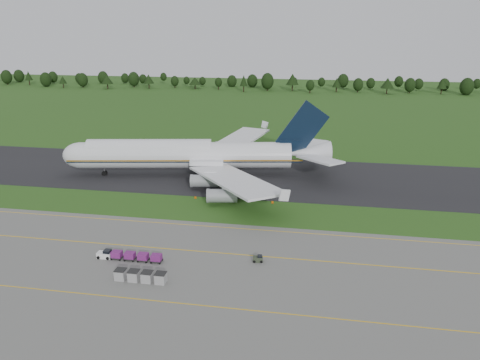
% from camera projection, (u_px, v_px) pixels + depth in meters
% --- Properties ---
extents(ground, '(600.00, 600.00, 0.00)m').
position_uv_depth(ground, '(221.00, 210.00, 111.47)').
color(ground, '#244C16').
rests_on(ground, ground).
extents(apron, '(300.00, 52.00, 0.06)m').
position_uv_depth(apron, '(180.00, 283.00, 79.63)').
color(apron, '#61615C').
rests_on(apron, ground).
extents(taxiway, '(300.00, 40.00, 0.08)m').
position_uv_depth(taxiway, '(241.00, 175.00, 137.68)').
color(taxiway, black).
rests_on(taxiway, ground).
extents(apron_markings, '(300.00, 30.20, 0.01)m').
position_uv_depth(apron_markings, '(191.00, 263.00, 86.19)').
color(apron_markings, '#EBB40D').
rests_on(apron_markings, apron).
extents(tree_line, '(525.04, 20.31, 11.70)m').
position_uv_depth(tree_line, '(287.00, 82.00, 315.30)').
color(tree_line, black).
rests_on(tree_line, ground).
extents(aircraft, '(78.98, 75.50, 22.09)m').
position_uv_depth(aircraft, '(191.00, 154.00, 135.84)').
color(aircraft, silver).
rests_on(aircraft, ground).
extents(baggage_train, '(12.64, 1.62, 1.55)m').
position_uv_depth(baggage_train, '(128.00, 256.00, 87.21)').
color(baggage_train, white).
rests_on(baggage_train, apron).
extents(utility_cart, '(1.95, 1.34, 1.00)m').
position_uv_depth(utility_cart, '(258.00, 259.00, 86.65)').
color(utility_cart, '#2E3626').
rests_on(utility_cart, apron).
extents(uld_row, '(9.06, 1.86, 1.83)m').
position_uv_depth(uld_row, '(141.00, 276.00, 79.90)').
color(uld_row, gray).
rests_on(uld_row, apron).
extents(edge_markers, '(20.17, 0.30, 0.60)m').
position_uv_depth(edge_markers, '(233.00, 200.00, 117.13)').
color(edge_markers, '#DD5907').
rests_on(edge_markers, ground).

